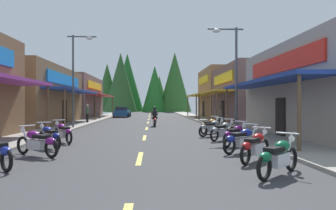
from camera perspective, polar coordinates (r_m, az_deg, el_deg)
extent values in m
cube|color=#38383A|center=(29.11, -3.79, -3.40)|extent=(9.73, 83.72, 0.10)
cube|color=gray|center=(29.80, -15.46, -3.11)|extent=(2.31, 83.72, 0.12)
cube|color=gray|center=(29.63, 7.95, -3.13)|extent=(2.31, 83.72, 0.12)
cube|color=#E0C64C|center=(10.05, -5.36, -9.96)|extent=(0.16, 2.40, 0.01)
cube|color=#E0C64C|center=(15.98, -4.46, -6.17)|extent=(0.16, 2.40, 0.01)
cube|color=#E0C64C|center=(21.89, -4.06, -4.45)|extent=(0.16, 2.40, 0.01)
cube|color=#E0C64C|center=(28.68, -3.80, -3.34)|extent=(0.16, 2.40, 0.01)
cube|color=#E0C64C|center=(34.63, -3.66, -2.73)|extent=(0.16, 2.40, 0.01)
cube|color=#E0C64C|center=(40.64, -3.55, -2.30)|extent=(0.16, 2.40, 0.01)
cube|color=#E0C64C|center=(46.85, -3.48, -1.97)|extent=(0.16, 2.40, 0.01)
cube|color=#E0C64C|center=(53.00, -3.42, -1.71)|extent=(0.16, 2.40, 0.01)
cube|color=#E0C64C|center=(58.36, -3.38, -1.54)|extent=(0.16, 2.40, 0.01)
cylinder|color=brown|center=(18.63, -21.73, -0.95)|extent=(0.14, 0.14, 2.82)
cube|color=brown|center=(28.88, -26.57, 1.57)|extent=(7.93, 12.71, 4.96)
cube|color=navy|center=(27.31, -17.17, 2.55)|extent=(1.80, 11.44, 0.16)
cylinder|color=brown|center=(21.78, -18.94, -0.78)|extent=(0.14, 0.14, 2.82)
cylinder|color=brown|center=(32.53, -13.58, -0.45)|extent=(0.14, 0.14, 2.82)
cube|color=#197FCC|center=(27.58, -18.87, 4.53)|extent=(0.10, 8.90, 0.90)
cube|color=black|center=(27.52, -18.90, -1.33)|extent=(0.08, 1.10, 2.10)
cube|color=brown|center=(41.67, -17.99, 1.42)|extent=(6.41, 12.82, 5.34)
cube|color=#B72D28|center=(40.81, -12.41, 1.77)|extent=(1.80, 11.54, 0.16)
cylinder|color=brown|center=(35.19, -12.77, -0.40)|extent=(0.14, 0.14, 2.82)
cylinder|color=brown|center=(46.20, -10.42, -0.26)|extent=(0.14, 0.14, 2.82)
cube|color=yellow|center=(41.01, -13.57, 3.53)|extent=(0.10, 8.98, 0.90)
cube|color=black|center=(40.95, -13.60, -0.82)|extent=(0.08, 1.10, 2.10)
cube|color=navy|center=(16.63, 17.72, 4.06)|extent=(1.80, 10.73, 0.16)
cylinder|color=brown|center=(11.58, 23.52, -1.64)|extent=(0.14, 0.14, 2.82)
cylinder|color=brown|center=(21.33, 11.04, -0.79)|extent=(0.14, 0.14, 2.82)
cube|color=red|center=(17.04, 20.39, 7.33)|extent=(0.10, 8.34, 0.90)
cube|color=black|center=(16.94, 20.44, -2.28)|extent=(0.08, 1.10, 2.10)
cube|color=brown|center=(30.60, 18.01, 1.93)|extent=(8.38, 10.49, 5.41)
cube|color=gold|center=(29.18, 8.63, 2.40)|extent=(1.80, 9.44, 0.16)
cylinder|color=brown|center=(24.59, 9.15, -0.66)|extent=(0.14, 0.14, 2.82)
cylinder|color=brown|center=(33.48, 5.90, -0.43)|extent=(0.14, 0.14, 2.82)
cube|color=yellow|center=(29.44, 10.24, 4.95)|extent=(0.10, 7.34, 0.90)
cube|color=black|center=(29.35, 10.28, -1.22)|extent=(0.08, 1.10, 2.10)
cube|color=olive|center=(40.75, 11.27, 2.17)|extent=(6.50, 9.86, 6.37)
cube|color=gold|center=(39.93, 5.48, 1.81)|extent=(1.80, 8.87, 0.16)
cylinder|color=brown|center=(35.62, 5.36, -0.39)|extent=(0.14, 0.14, 2.82)
cylinder|color=brown|center=(44.02, 3.77, -0.28)|extent=(0.14, 0.14, 2.82)
cube|color=yellow|center=(40.17, 6.67, 4.75)|extent=(0.10, 6.90, 0.90)
cube|color=black|center=(40.05, 6.69, -0.84)|extent=(0.08, 1.10, 2.10)
cylinder|color=#474C51|center=(22.71, -17.49, 4.17)|extent=(0.14, 0.14, 6.71)
cylinder|color=#474C51|center=(23.02, -15.94, 12.31)|extent=(2.06, 0.10, 0.10)
ellipsoid|color=silver|center=(22.89, -14.63, 12.13)|extent=(0.50, 0.30, 0.24)
cylinder|color=#474C51|center=(17.94, 12.77, 4.42)|extent=(0.14, 0.14, 6.20)
cylinder|color=#474C51|center=(18.25, 10.81, 13.91)|extent=(2.06, 0.10, 0.10)
ellipsoid|color=silver|center=(18.11, 9.15, 13.69)|extent=(0.50, 0.30, 0.24)
torus|color=black|center=(8.75, 22.24, -9.42)|extent=(0.54, 0.50, 0.64)
torus|color=black|center=(7.41, 17.72, -11.17)|extent=(0.54, 0.50, 0.64)
cube|color=silver|center=(8.06, 20.18, -9.67)|extent=(0.71, 0.68, 0.32)
ellipsoid|color=#0C5933|center=(8.19, 20.76, -7.24)|extent=(0.63, 0.61, 0.28)
cube|color=black|center=(7.79, 19.41, -7.92)|extent=(0.63, 0.61, 0.12)
ellipsoid|color=#0C5933|center=(7.41, 17.90, -9.36)|extent=(0.49, 0.47, 0.24)
cylinder|color=silver|center=(8.58, 21.91, -7.38)|extent=(0.32, 0.29, 0.71)
cylinder|color=silver|center=(8.43, 21.60, -4.98)|extent=(0.43, 0.47, 0.04)
sphere|color=white|center=(8.70, 22.33, -5.94)|extent=(0.16, 0.16, 0.16)
torus|color=black|center=(10.51, 17.76, -7.79)|extent=(0.50, 0.55, 0.64)
torus|color=black|center=(9.13, 14.42, -9.00)|extent=(0.50, 0.55, 0.64)
cube|color=silver|center=(9.80, 16.21, -7.89)|extent=(0.67, 0.71, 0.32)
ellipsoid|color=#A51414|center=(9.95, 16.65, -5.92)|extent=(0.61, 0.63, 0.28)
cube|color=black|center=(9.54, 15.64, -6.42)|extent=(0.61, 0.64, 0.12)
ellipsoid|color=#A51414|center=(9.14, 14.55, -7.53)|extent=(0.47, 0.49, 0.24)
cylinder|color=silver|center=(10.35, 17.51, -6.07)|extent=(0.29, 0.32, 0.71)
cylinder|color=silver|center=(10.20, 17.27, -4.08)|extent=(0.48, 0.43, 0.04)
sphere|color=white|center=(10.47, 17.82, -4.90)|extent=(0.16, 0.16, 0.16)
torus|color=black|center=(12.02, 16.16, -6.78)|extent=(0.58, 0.45, 0.64)
torus|color=black|center=(10.84, 11.50, -7.54)|extent=(0.58, 0.45, 0.64)
cube|color=silver|center=(11.41, 13.95, -6.75)|extent=(0.73, 0.63, 0.32)
ellipsoid|color=navy|center=(11.54, 14.57, -5.07)|extent=(0.64, 0.58, 0.28)
cube|color=black|center=(11.19, 13.17, -5.44)|extent=(0.65, 0.58, 0.12)
ellipsoid|color=navy|center=(10.85, 11.68, -6.31)|extent=(0.50, 0.45, 0.24)
cylinder|color=silver|center=(11.88, 15.79, -5.26)|extent=(0.34, 0.26, 0.71)
cylinder|color=silver|center=(11.75, 15.45, -3.51)|extent=(0.38, 0.51, 0.04)
sphere|color=white|center=(11.99, 16.25, -4.25)|extent=(0.16, 0.16, 0.16)
torus|color=black|center=(13.80, 14.13, -5.87)|extent=(0.51, 0.54, 0.64)
torus|color=black|center=(12.48, 11.12, -6.52)|extent=(0.51, 0.54, 0.64)
cube|color=silver|center=(13.13, 12.71, -5.83)|extent=(0.68, 0.70, 0.32)
ellipsoid|color=#721972|center=(13.28, 13.10, -4.38)|extent=(0.62, 0.63, 0.28)
cube|color=black|center=(12.88, 12.20, -4.70)|extent=(0.61, 0.63, 0.12)
ellipsoid|color=#721972|center=(12.50, 11.24, -5.45)|extent=(0.48, 0.49, 0.24)
cylinder|color=silver|center=(13.66, 13.90, -4.55)|extent=(0.30, 0.31, 0.71)
cylinder|color=silver|center=(13.52, 13.67, -3.02)|extent=(0.47, 0.44, 0.04)
sphere|color=white|center=(13.78, 14.19, -3.67)|extent=(0.16, 0.16, 0.16)
torus|color=black|center=(15.66, 11.94, -5.15)|extent=(0.54, 0.51, 0.64)
torus|color=black|center=(14.42, 8.75, -5.61)|extent=(0.54, 0.51, 0.64)
cube|color=silver|center=(15.03, 10.41, -5.07)|extent=(0.70, 0.68, 0.32)
ellipsoid|color=#99999E|center=(15.17, 10.83, -3.81)|extent=(0.63, 0.62, 0.28)
cube|color=black|center=(14.80, 9.87, -4.06)|extent=(0.63, 0.61, 0.12)
ellipsoid|color=#99999E|center=(14.44, 8.87, -4.69)|extent=(0.49, 0.48, 0.24)
cylinder|color=silver|center=(15.52, 11.68, -3.97)|extent=(0.31, 0.30, 0.71)
cylinder|color=silver|center=(15.40, 11.45, -2.63)|extent=(0.44, 0.47, 0.04)
sphere|color=white|center=(15.65, 12.00, -3.21)|extent=(0.16, 0.16, 0.16)
torus|color=black|center=(17.32, 10.13, -4.63)|extent=(0.58, 0.46, 0.64)
torus|color=black|center=(16.22, 6.64, -4.96)|extent=(0.58, 0.46, 0.64)
cube|color=silver|center=(16.76, 8.44, -4.52)|extent=(0.73, 0.64, 0.32)
ellipsoid|color=#99999E|center=(16.88, 8.91, -3.40)|extent=(0.64, 0.59, 0.28)
cube|color=black|center=(16.55, 7.86, -3.61)|extent=(0.65, 0.58, 0.12)
ellipsoid|color=#99999E|center=(16.24, 6.77, -4.14)|extent=(0.50, 0.45, 0.24)
cylinder|color=silver|center=(17.20, 9.85, -3.57)|extent=(0.34, 0.27, 0.71)
cylinder|color=silver|center=(17.09, 9.58, -2.35)|extent=(0.38, 0.51, 0.04)
sphere|color=white|center=(17.31, 10.20, -2.88)|extent=(0.16, 0.16, 0.16)
torus|color=black|center=(19.02, 9.25, -4.20)|extent=(0.51, 0.54, 0.64)
torus|color=black|center=(17.75, 6.75, -4.51)|extent=(0.51, 0.54, 0.64)
cube|color=silver|center=(18.38, 8.04, -4.10)|extent=(0.68, 0.70, 0.32)
ellipsoid|color=#BF660C|center=(18.52, 8.37, -3.08)|extent=(0.62, 0.63, 0.28)
cube|color=black|center=(18.15, 7.62, -3.27)|extent=(0.61, 0.63, 0.12)
ellipsoid|color=#BF660C|center=(17.78, 6.84, -3.76)|extent=(0.48, 0.49, 0.24)
cylinder|color=silver|center=(18.89, 9.05, -3.23)|extent=(0.30, 0.31, 0.71)
cylinder|color=silver|center=(18.77, 8.86, -2.12)|extent=(0.47, 0.44, 0.04)
sphere|color=white|center=(19.01, 9.30, -2.60)|extent=(0.16, 0.16, 0.16)
torus|color=black|center=(9.00, -28.21, -9.15)|extent=(0.54, 0.50, 0.64)
ellipsoid|color=navy|center=(9.02, -28.33, -7.66)|extent=(0.49, 0.47, 0.24)
torus|color=black|center=(11.90, -25.71, -6.86)|extent=(0.59, 0.43, 0.64)
torus|color=black|center=(10.70, -21.16, -7.65)|extent=(0.59, 0.43, 0.64)
cube|color=silver|center=(11.28, -23.56, -6.84)|extent=(0.74, 0.62, 0.32)
ellipsoid|color=#721972|center=(11.41, -24.16, -5.15)|extent=(0.64, 0.57, 0.28)
cube|color=black|center=(11.05, -22.79, -5.52)|extent=(0.66, 0.56, 0.12)
ellipsoid|color=#721972|center=(10.71, -21.33, -6.40)|extent=(0.50, 0.44, 0.24)
cylinder|color=silver|center=(11.76, -25.35, -5.33)|extent=(0.34, 0.25, 0.71)
cylinder|color=silver|center=(11.63, -25.02, -3.56)|extent=(0.36, 0.52, 0.04)
sphere|color=white|center=(11.87, -25.79, -4.31)|extent=(0.16, 0.16, 0.16)
torus|color=black|center=(13.79, -22.70, -5.89)|extent=(0.49, 0.55, 0.64)
torus|color=black|center=(12.41, -20.27, -6.56)|extent=(0.49, 0.55, 0.64)
cube|color=silver|center=(13.09, -21.55, -5.86)|extent=(0.67, 0.72, 0.32)
ellipsoid|color=navy|center=(13.25, -21.87, -4.40)|extent=(0.61, 0.63, 0.28)
cube|color=black|center=(12.83, -21.14, -4.73)|extent=(0.60, 0.64, 0.12)
ellipsoid|color=navy|center=(12.43, -20.36, -5.49)|extent=(0.47, 0.49, 0.24)
cylinder|color=silver|center=(13.64, -22.51, -4.56)|extent=(0.29, 0.32, 0.71)
cylinder|color=silver|center=(13.50, -22.34, -3.04)|extent=(0.48, 0.42, 0.04)
sphere|color=white|center=(13.78, -22.75, -3.68)|extent=(0.16, 0.16, 0.16)
torus|color=black|center=(15.46, -20.22, -5.23)|extent=(0.46, 0.57, 0.64)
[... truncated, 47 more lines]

